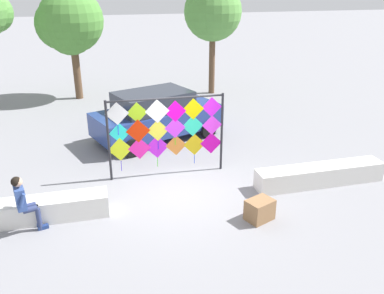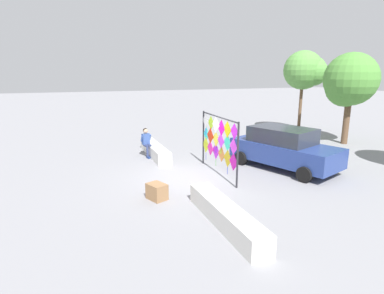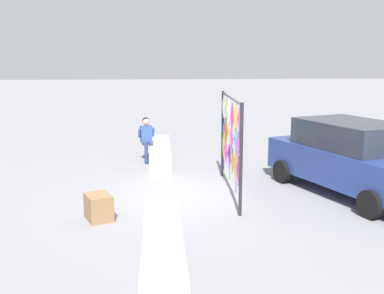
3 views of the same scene
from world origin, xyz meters
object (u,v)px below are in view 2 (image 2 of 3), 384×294
(parked_car, at_px, (284,148))
(cardboard_box_large, at_px, (157,192))
(seated_vendor, at_px, (147,140))
(tree_far_right, at_px, (307,71))
(kite_display_rack, at_px, (218,139))
(tree_broadleaf, at_px, (350,82))

(parked_car, bearing_deg, cardboard_box_large, -76.09)
(seated_vendor, relative_size, cardboard_box_large, 2.23)
(cardboard_box_large, relative_size, tree_far_right, 0.12)
(tree_far_right, bearing_deg, parked_car, -44.34)
(kite_display_rack, bearing_deg, parked_car, 85.89)
(tree_broadleaf, distance_m, tree_far_right, 3.56)
(kite_display_rack, height_order, tree_far_right, tree_far_right)
(tree_broadleaf, bearing_deg, tree_far_right, -178.48)
(seated_vendor, bearing_deg, tree_broadleaf, 85.30)
(kite_display_rack, distance_m, tree_far_right, 11.42)
(parked_car, xyz_separation_m, tree_far_right, (-6.40, 6.26, 3.22))
(kite_display_rack, xyz_separation_m, tree_broadleaf, (-2.69, 9.31, 2.01))
(kite_display_rack, bearing_deg, seated_vendor, -150.16)
(seated_vendor, xyz_separation_m, tree_broadleaf, (0.94, 11.39, 2.65))
(parked_car, bearing_deg, tree_far_right, 135.66)
(tree_broadleaf, bearing_deg, parked_car, -65.44)
(seated_vendor, relative_size, tree_broadleaf, 0.28)
(kite_display_rack, distance_m, seated_vendor, 4.23)
(cardboard_box_large, distance_m, tree_far_right, 14.99)
(cardboard_box_large, height_order, tree_far_right, tree_far_right)
(seated_vendor, bearing_deg, cardboard_box_large, -9.31)
(seated_vendor, xyz_separation_m, tree_far_right, (-2.57, 11.30, 3.30))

